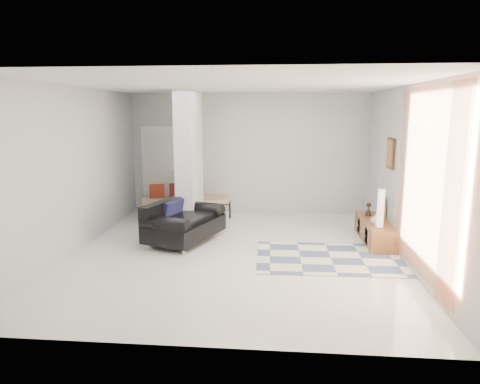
{
  "coord_description": "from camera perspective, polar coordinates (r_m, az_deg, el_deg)",
  "views": [
    {
      "loc": [
        0.7,
        -6.98,
        2.39
      ],
      "look_at": [
        0.03,
        0.6,
        0.95
      ],
      "focal_mm": 32.0,
      "sensor_mm": 36.0,
      "label": 1
    }
  ],
  "objects": [
    {
      "name": "loveseat",
      "position": [
        8.06,
        -7.73,
        -4.01
      ],
      "size": [
        1.39,
        1.79,
        0.76
      ],
      "rotation": [
        0.0,
        0.0,
        -0.34
      ],
      "color": "silver",
      "rests_on": "floor"
    },
    {
      "name": "daybed",
      "position": [
        9.88,
        -7.49,
        -0.94
      ],
      "size": [
        2.12,
        1.4,
        0.77
      ],
      "rotation": [
        0.0,
        0.0,
        0.32
      ],
      "color": "black",
      "rests_on": "floor"
    },
    {
      "name": "wall_left",
      "position": [
        7.85,
        -21.09,
        2.75
      ],
      "size": [
        0.0,
        6.0,
        6.0
      ],
      "primitive_type": "plane",
      "rotation": [
        1.57,
        0.0,
        1.57
      ],
      "color": "#BABDBF",
      "rests_on": "ground"
    },
    {
      "name": "curtain",
      "position": [
        6.22,
        23.46,
        1.13
      ],
      "size": [
        0.0,
        2.55,
        2.55
      ],
      "primitive_type": "plane",
      "rotation": [
        1.57,
        0.0,
        1.57
      ],
      "color": "#D46938",
      "rests_on": "wall_right"
    },
    {
      "name": "floor",
      "position": [
        7.41,
        -0.63,
        -8.11
      ],
      "size": [
        6.0,
        6.0,
        0.0
      ],
      "primitive_type": "plane",
      "color": "beige",
      "rests_on": "ground"
    },
    {
      "name": "bronze_figurine",
      "position": [
        8.65,
        16.76,
        -2.19
      ],
      "size": [
        0.13,
        0.13,
        0.25
      ],
      "primitive_type": null,
      "rotation": [
        0.0,
        0.0,
        -0.03
      ],
      "color": "black",
      "rests_on": "media_console"
    },
    {
      "name": "wall_back",
      "position": [
        10.05,
        1.06,
        5.06
      ],
      "size": [
        6.0,
        0.0,
        6.0
      ],
      "primitive_type": "plane",
      "rotation": [
        1.57,
        0.0,
        0.0
      ],
      "color": "#BABDBF",
      "rests_on": "ground"
    },
    {
      "name": "vase",
      "position": [
        8.01,
        17.71,
        -3.42
      ],
      "size": [
        0.23,
        0.23,
        0.21
      ],
      "primitive_type": "imported",
      "rotation": [
        0.0,
        0.0,
        0.16
      ],
      "color": "silver",
      "rests_on": "media_console"
    },
    {
      "name": "media_console",
      "position": [
        8.38,
        17.5,
        -4.91
      ],
      "size": [
        0.45,
        1.63,
        0.8
      ],
      "color": "brown",
      "rests_on": "floor"
    },
    {
      "name": "wall_art",
      "position": [
        8.16,
        19.44,
        4.91
      ],
      "size": [
        0.04,
        0.45,
        0.55
      ],
      "primitive_type": "cube",
      "color": "#39200F",
      "rests_on": "wall_right"
    },
    {
      "name": "wall_right",
      "position": [
        7.34,
        21.25,
        2.23
      ],
      "size": [
        0.0,
        6.0,
        6.0
      ],
      "primitive_type": "plane",
      "rotation": [
        1.57,
        0.0,
        -1.57
      ],
      "color": "#BABDBF",
      "rests_on": "ground"
    },
    {
      "name": "area_rug",
      "position": [
        7.3,
        12.0,
        -8.6
      ],
      "size": [
        2.45,
        1.65,
        0.01
      ],
      "primitive_type": "cube",
      "rotation": [
        0.0,
        0.0,
        0.02
      ],
      "color": "beige",
      "rests_on": "floor"
    },
    {
      "name": "ceiling",
      "position": [
        7.02,
        -0.68,
        14.06
      ],
      "size": [
        6.0,
        6.0,
        0.0
      ],
      "primitive_type": "plane",
      "rotation": [
        3.14,
        0.0,
        0.0
      ],
      "color": "white",
      "rests_on": "wall_back"
    },
    {
      "name": "partition_column",
      "position": [
        8.82,
        -6.76,
        4.2
      ],
      "size": [
        0.35,
        1.2,
        2.8
      ],
      "primitive_type": "cube",
      "color": "silver",
      "rests_on": "floor"
    },
    {
      "name": "hallway_door",
      "position": [
        10.42,
        -10.58,
        2.97
      ],
      "size": [
        0.85,
        0.06,
        2.04
      ],
      "primitive_type": "cube",
      "color": "white",
      "rests_on": "floor"
    },
    {
      "name": "cylinder_lamp",
      "position": [
        7.84,
        18.23,
        -2.06
      ],
      "size": [
        0.12,
        0.12,
        0.66
      ],
      "primitive_type": "cylinder",
      "color": "silver",
      "rests_on": "media_console"
    },
    {
      "name": "wall_front",
      "position": [
        4.16,
        -4.8,
        -3.11
      ],
      "size": [
        6.0,
        0.0,
        6.0
      ],
      "primitive_type": "plane",
      "rotation": [
        -1.57,
        0.0,
        0.0
      ],
      "color": "#BABDBF",
      "rests_on": "ground"
    }
  ]
}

